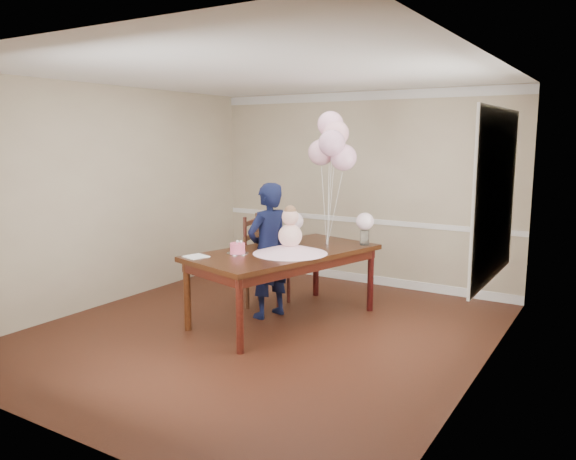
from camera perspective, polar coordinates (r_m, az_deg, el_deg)
The scene contains 52 objects.
floor at distance 6.15m, azimuth -2.68°, elevation -10.26°, with size 4.50×5.00×0.00m, color black.
ceiling at distance 5.83m, azimuth -2.89°, elevation 15.62°, with size 4.50×5.00×0.02m, color white.
wall_back at distance 8.01m, azimuth 7.38°, elevation 4.18°, with size 4.50×0.02×2.70m, color tan.
wall_front at distance 4.05m, azimuth -23.15°, elevation -1.55°, with size 4.50×0.02×2.70m, color tan.
wall_left at distance 7.34m, azimuth -17.47°, elevation 3.35°, with size 0.02×5.00×2.70m, color tan.
wall_right at distance 4.94m, azimuth 19.31°, elevation 0.52°, with size 0.02×5.00×2.70m, color tan.
chair_rail_trim at distance 8.06m, azimuth 7.28°, elevation 0.98°, with size 4.50×0.02×0.07m, color white.
crown_molding at distance 7.99m, azimuth 7.55°, elevation 13.35°, with size 4.50×0.02×0.12m, color silver.
baseboard_trim at distance 8.22m, azimuth 7.16°, elevation -4.82°, with size 4.50×0.02×0.12m, color white.
window_frame at distance 5.41m, azimuth 20.35°, elevation 3.32°, with size 0.02×1.66×1.56m, color white.
window_blinds at distance 5.41m, azimuth 20.16°, elevation 3.34°, with size 0.01×1.50×1.40m, color silver.
dining_table_top at distance 6.31m, azimuth -0.43°, elevation -2.33°, with size 1.08×2.16×0.05m, color black.
table_apron at distance 6.33m, azimuth -0.43°, elevation -3.05°, with size 0.97×2.06×0.11m, color black.
table_leg_fl at distance 6.17m, azimuth -10.21°, elevation -6.65°, with size 0.08×0.08×0.76m, color black.
table_leg_fr at distance 5.46m, azimuth -4.93°, elevation -8.66°, with size 0.08×0.08×0.76m, color black.
table_leg_bl at distance 7.40m, azimuth 2.85°, elevation -3.81°, with size 0.08×0.08×0.76m, color black.
table_leg_br at distance 6.82m, azimuth 8.38°, elevation -5.05°, with size 0.08×0.08×0.76m, color black.
baby_skirt at distance 6.14m, azimuth 0.22°, elevation -1.88°, with size 0.82×0.82×0.11m, color #F4B4CC.
baby_torso at distance 6.12m, azimuth 0.22°, elevation -0.59°, with size 0.26×0.26×0.26m, color #FEA0BF.
baby_head at distance 6.09m, azimuth 0.22°, elevation 1.32°, with size 0.18×0.18×0.18m, color beige.
baby_hair at distance 6.08m, azimuth 0.22°, elevation 1.93°, with size 0.13×0.13×0.13m, color brown.
cake_platter at distance 6.16m, azimuth -5.14°, elevation -2.36°, with size 0.24×0.24×0.01m, color silver.
birthday_cake at distance 6.15m, azimuth -5.15°, elevation -1.83°, with size 0.16×0.16×0.11m, color #F44D74.
cake_flower_a at distance 6.13m, azimuth -5.16°, elevation -1.19°, with size 0.03×0.03×0.03m, color silver.
cake_flower_b at distance 6.12m, azimuth -4.81°, elevation -1.20°, with size 0.03×0.03×0.03m, color silver.
rose_vase_near at distance 6.63m, azimuth 0.67°, elevation -0.77°, with size 0.11×0.11×0.17m, color white.
roses_near at distance 6.59m, azimuth 0.68°, elevation 0.90°, with size 0.21×0.21×0.21m, color beige.
rose_vase_far at distance 6.68m, azimuth 7.79°, elevation -0.78°, with size 0.11×0.11×0.17m, color silver.
roses_far at distance 6.64m, azimuth 7.83°, elevation 0.88°, with size 0.21×0.21×0.21m, color silver.
napkin at distance 6.04m, azimuth -9.33°, elevation -2.67°, with size 0.22×0.22×0.01m, color white.
balloon_weight at distance 6.64m, azimuth 3.98°, elevation -1.43°, with size 0.04×0.04×0.02m, color silver.
balloon_a at distance 6.60m, azimuth 3.39°, elevation 7.87°, with size 0.30×0.30×0.30m, color #DD9CAF.
balloon_b at distance 6.41m, azimuth 4.48°, elevation 8.79°, with size 0.30×0.30×0.30m, color #DA9ABB.
balloon_c at distance 6.59m, azimuth 4.89°, elevation 9.74°, with size 0.30×0.30×0.30m, color #F4ADBB.
balloon_d at distance 6.68m, azimuth 4.33°, elevation 10.67°, with size 0.30×0.30×0.30m, color #FFB4D0.
balloon_e at distance 6.49m, azimuth 5.66°, elevation 7.34°, with size 0.30×0.30×0.30m, color #E6A3BE.
balloon_ribbon_a at distance 6.61m, azimuth 3.68°, elevation 2.51°, with size 0.00×0.00×0.91m, color white.
balloon_ribbon_b at distance 6.51m, azimuth 4.21°, elevation 2.88°, with size 0.00×0.00×1.02m, color silver.
balloon_ribbon_c at distance 6.59m, azimuth 4.42°, elevation 3.43°, with size 0.00×0.00×1.13m, color silver.
balloon_ribbon_d at distance 6.63m, azimuth 4.14°, elevation 3.94°, with size 0.00×0.00×1.23m, color white.
balloon_ribbon_e at distance 6.55m, azimuth 4.80°, elevation 2.20°, with size 0.00×0.00×0.86m, color silver.
dining_chair_seat at distance 6.92m, azimuth -2.02°, elevation -3.72°, with size 0.49×0.49×0.06m, color #321C0D.
chair_leg_fl at distance 6.88m, azimuth -4.15°, elevation -6.06°, with size 0.04×0.04×0.48m, color #32180D.
chair_leg_fr at distance 6.74m, azimuth -1.00°, elevation -6.36°, with size 0.04×0.04×0.48m, color #39140F.
chair_leg_bl at distance 7.23m, azimuth -2.95°, elevation -5.27°, with size 0.04×0.04×0.48m, color #32190D.
chair_leg_br at distance 7.11m, azimuth 0.06°, elevation -5.53°, with size 0.04×0.04×0.48m, color #38130F.
chair_back_post_l at distance 6.75m, azimuth -4.38°, elevation -1.29°, with size 0.04×0.04×0.62m, color black.
chair_back_post_r at distance 7.12m, azimuth -3.16°, elevation -0.73°, with size 0.04×0.04×0.62m, color #351A0E.
chair_slat_low at distance 6.96m, azimuth -3.74°, elevation -2.08°, with size 0.03×0.44×0.06m, color #3C1810.
chair_slat_mid at distance 6.93m, azimuth -3.76°, elevation -0.64°, with size 0.03×0.44×0.06m, color #371D0F.
chair_slat_top at distance 6.90m, azimuth -3.78°, elevation 0.81°, with size 0.03×0.44×0.06m, color #39190F.
woman at distance 6.45m, azimuth -2.04°, elevation -2.11°, with size 0.57×0.38×1.56m, color black.
Camera 1 is at (3.27, -4.78, 2.06)m, focal length 35.00 mm.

